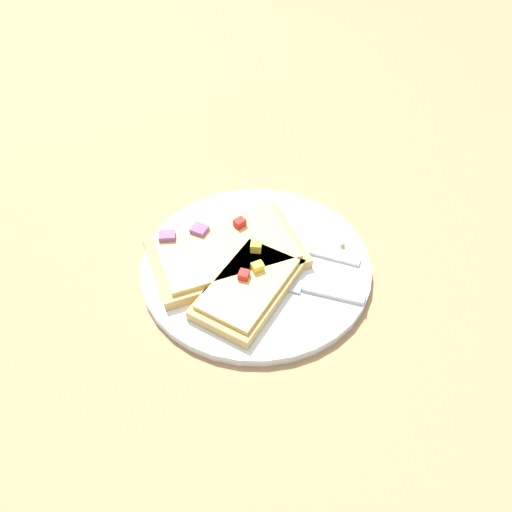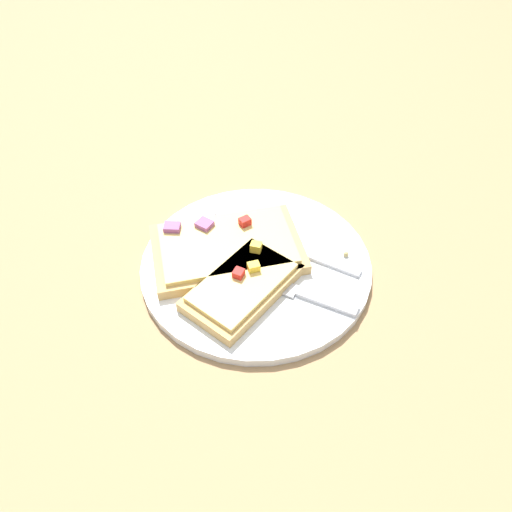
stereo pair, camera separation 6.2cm
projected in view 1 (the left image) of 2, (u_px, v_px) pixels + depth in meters
The scene contains 7 objects.
ground_plane at pixel (256, 268), 0.64m from camera, with size 4.00×4.00×0.00m, color #9E7A51.
plate at pixel (256, 265), 0.64m from camera, with size 0.29×0.29×0.01m.
fork at pixel (269, 240), 0.66m from camera, with size 0.06×0.22×0.01m.
knife at pixel (295, 286), 0.60m from camera, with size 0.06×0.19×0.01m.
pizza_slice_main at pixel (225, 250), 0.63m from camera, with size 0.22×0.21×0.03m.
pizza_slice_corner at pixel (249, 287), 0.59m from camera, with size 0.14×0.08×0.03m.
crumb_scatter at pixel (239, 287), 0.60m from camera, with size 0.16×0.10×0.01m.
Camera 1 is at (0.37, 0.21, 0.48)m, focal length 35.00 mm.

